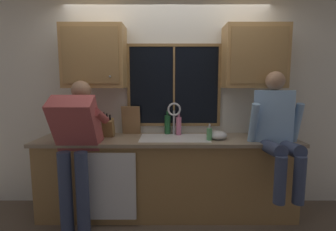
# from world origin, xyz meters

# --- Properties ---
(back_wall) EXTENTS (5.32, 0.12, 2.55)m
(back_wall) POSITION_xyz_m (0.00, 0.06, 1.27)
(back_wall) COLOR silver
(back_wall) RESTS_ON floor
(window_glass) EXTENTS (1.10, 0.02, 0.95)m
(window_glass) POSITION_xyz_m (0.09, -0.01, 1.52)
(window_glass) COLOR black
(window_frame_top) EXTENTS (1.17, 0.02, 0.04)m
(window_frame_top) POSITION_xyz_m (0.09, -0.02, 2.02)
(window_frame_top) COLOR olive
(window_frame_bottom) EXTENTS (1.17, 0.02, 0.04)m
(window_frame_bottom) POSITION_xyz_m (0.09, -0.02, 1.03)
(window_frame_bottom) COLOR olive
(window_frame_left) EXTENTS (0.04, 0.02, 0.95)m
(window_frame_left) POSITION_xyz_m (-0.48, -0.02, 1.52)
(window_frame_left) COLOR olive
(window_frame_right) EXTENTS (0.03, 0.02, 0.95)m
(window_frame_right) POSITION_xyz_m (0.66, -0.02, 1.52)
(window_frame_right) COLOR olive
(window_mullion_center) EXTENTS (0.02, 0.02, 0.95)m
(window_mullion_center) POSITION_xyz_m (0.09, -0.02, 1.52)
(window_mullion_center) COLOR olive
(lower_cabinet_run) EXTENTS (2.92, 0.58, 0.88)m
(lower_cabinet_run) POSITION_xyz_m (0.00, -0.29, 0.44)
(lower_cabinet_run) COLOR #A07744
(lower_cabinet_run) RESTS_ON floor
(countertop) EXTENTS (2.98, 0.62, 0.04)m
(countertop) POSITION_xyz_m (0.00, -0.31, 0.90)
(countertop) COLOR gray
(countertop) RESTS_ON lower_cabinet_run
(dishwasher_front) EXTENTS (0.60, 0.02, 0.74)m
(dishwasher_front) POSITION_xyz_m (-0.63, -0.61, 0.46)
(dishwasher_front) COLOR white
(upper_cabinet_left) EXTENTS (0.71, 0.36, 0.72)m
(upper_cabinet_left) POSITION_xyz_m (-0.85, -0.17, 1.86)
(upper_cabinet_left) COLOR #B2844C
(upper_cabinet_right) EXTENTS (0.71, 0.36, 0.72)m
(upper_cabinet_right) POSITION_xyz_m (1.02, -0.17, 1.86)
(upper_cabinet_right) COLOR #B2844C
(sink) EXTENTS (0.80, 0.46, 0.21)m
(sink) POSITION_xyz_m (0.09, -0.30, 0.82)
(sink) COLOR silver
(sink) RESTS_ON lower_cabinet_run
(faucet) EXTENTS (0.18, 0.09, 0.40)m
(faucet) POSITION_xyz_m (0.10, -0.12, 1.17)
(faucet) COLOR silver
(faucet) RESTS_ON countertop
(person_standing) EXTENTS (0.53, 0.68, 1.58)m
(person_standing) POSITION_xyz_m (-0.93, -0.63, 0.97)
(person_standing) COLOR #384260
(person_standing) RESTS_ON floor
(person_sitting_on_counter) EXTENTS (0.54, 0.66, 1.26)m
(person_sitting_on_counter) POSITION_xyz_m (1.16, -0.57, 1.10)
(person_sitting_on_counter) COLOR #384260
(person_sitting_on_counter) RESTS_ON countertop
(knife_block) EXTENTS (0.12, 0.18, 0.32)m
(knife_block) POSITION_xyz_m (-0.69, -0.24, 1.03)
(knife_block) COLOR olive
(knife_block) RESTS_ON countertop
(cutting_board) EXTENTS (0.23, 0.09, 0.36)m
(cutting_board) POSITION_xyz_m (-0.45, -0.09, 1.10)
(cutting_board) COLOR #997047
(cutting_board) RESTS_ON countertop
(mixing_bowl) EXTENTS (0.20, 0.20, 0.10)m
(mixing_bowl) POSITION_xyz_m (0.58, -0.36, 0.97)
(mixing_bowl) COLOR silver
(mixing_bowl) RESTS_ON countertop
(soap_dispenser) EXTENTS (0.06, 0.07, 0.19)m
(soap_dispenser) POSITION_xyz_m (0.48, -0.42, 0.99)
(soap_dispenser) COLOR #59A566
(soap_dispenser) RESTS_ON countertop
(bottle_green_glass) EXTENTS (0.08, 0.08, 0.30)m
(bottle_green_glass) POSITION_xyz_m (0.01, -0.06, 1.05)
(bottle_green_glass) COLOR #1E592D
(bottle_green_glass) RESTS_ON countertop
(bottle_tall_clear) EXTENTS (0.07, 0.07, 0.29)m
(bottle_tall_clear) POSITION_xyz_m (0.14, -0.13, 1.04)
(bottle_tall_clear) COLOR pink
(bottle_tall_clear) RESTS_ON countertop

